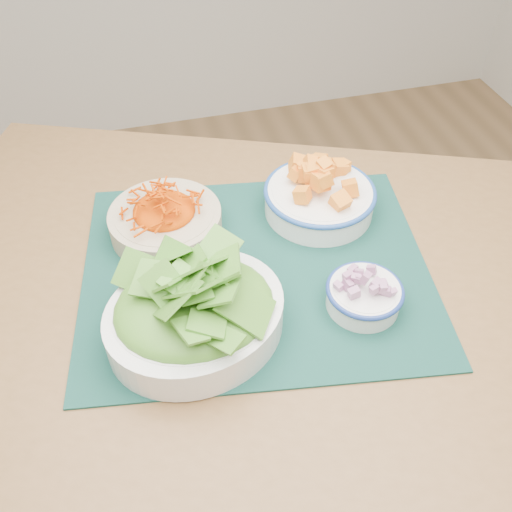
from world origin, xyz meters
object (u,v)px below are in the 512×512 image
(carrot_bowl, at_px, (165,216))
(onion_bowl, at_px, (365,292))
(squash_bowl, at_px, (320,192))
(lettuce_bowl, at_px, (194,308))
(table, at_px, (281,333))
(placemat, at_px, (256,269))

(carrot_bowl, relative_size, onion_bowl, 2.13)
(squash_bowl, bearing_deg, carrot_bowl, 176.58)
(lettuce_bowl, distance_m, onion_bowl, 0.27)
(squash_bowl, bearing_deg, table, -123.87)
(table, distance_m, carrot_bowl, 0.29)
(placemat, height_order, onion_bowl, onion_bowl)
(carrot_bowl, bearing_deg, placemat, -45.19)
(carrot_bowl, relative_size, lettuce_bowl, 0.80)
(carrot_bowl, relative_size, squash_bowl, 1.19)
(table, xyz_separation_m, lettuce_bowl, (-0.15, -0.03, 0.15))
(lettuce_bowl, bearing_deg, table, -4.99)
(table, relative_size, onion_bowl, 12.83)
(placemat, height_order, carrot_bowl, carrot_bowl)
(placemat, xyz_separation_m, carrot_bowl, (-0.13, 0.13, 0.04))
(onion_bowl, bearing_deg, table, 158.42)
(placemat, distance_m, squash_bowl, 0.20)
(placemat, bearing_deg, lettuce_bowl, -129.95)
(carrot_bowl, bearing_deg, table, -53.06)
(onion_bowl, bearing_deg, carrot_bowl, 137.17)
(placemat, height_order, squash_bowl, squash_bowl)
(onion_bowl, bearing_deg, lettuce_bowl, 176.53)
(table, xyz_separation_m, carrot_bowl, (-0.16, 0.21, 0.13))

